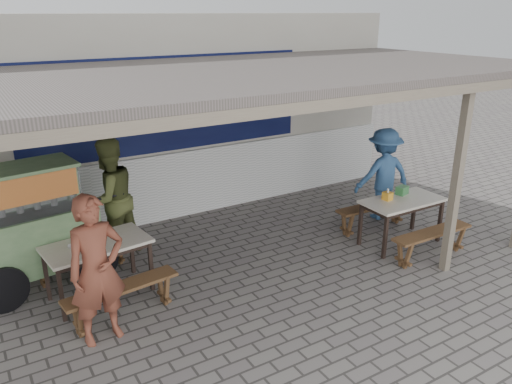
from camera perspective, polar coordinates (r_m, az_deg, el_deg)
The scene contains 17 objects.
ground at distance 6.95m, azimuth 2.19°, elevation -10.58°, with size 60.00×60.00×0.00m, color slate.
back_wall at distance 9.36m, azimuth -9.93°, elevation 8.50°, with size 9.00×1.28×3.50m.
warung_roof at distance 6.81m, azimuth -1.65°, elevation 13.07°, with size 9.00×4.21×2.81m.
table_left at distance 6.73m, azimuth -17.72°, elevation -6.21°, with size 1.37×0.86×0.75m.
bench_left_street at distance 6.31m, azimuth -15.05°, elevation -11.24°, with size 1.42×0.44×0.45m.
bench_left_wall at distance 7.48m, azimuth -19.40°, elevation -6.58°, with size 1.42×0.44×0.45m.
table_right at distance 8.19m, azimuth 16.39°, elevation -1.35°, with size 1.32×0.69×0.75m.
bench_right_street at distance 7.94m, azimuth 19.44°, elevation -5.01°, with size 1.42×0.30×0.45m.
bench_right_wall at distance 8.72m, azimuth 13.21°, elevation -2.11°, with size 1.42×0.30×0.45m.
vendor_cart at distance 7.17m, azimuth -23.96°, elevation -3.19°, with size 2.07×1.04×1.70m.
patron_street_side at distance 5.78m, azimuth -17.71°, elevation -8.50°, with size 0.64×0.42×1.74m, color brown.
patron_wall_side at distance 7.71m, azimuth -16.37°, elevation -0.71°, with size 0.89×0.69×1.83m, color #545B2D.
patron_right_table at distance 9.11m, azimuth 14.33°, elevation 2.01°, with size 1.06×0.61×1.64m, color #355D90.
tissue_box at distance 8.06m, azimuth 14.80°, elevation -0.45°, with size 0.13×0.13×0.13m, color gold.
donation_box at distance 8.37m, azimuth 16.36°, elevation 0.20°, with size 0.20×0.13×0.13m, color #367A40.
condiment_jar at distance 6.93m, azimuth -17.28°, elevation -4.24°, with size 0.08×0.08×0.09m, color beige.
condiment_bowl at distance 6.61m, azimuth -19.84°, elevation -5.96°, with size 0.20×0.20×0.05m, color silver.
Camera 1 is at (-3.33, -4.98, 3.53)m, focal length 35.00 mm.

